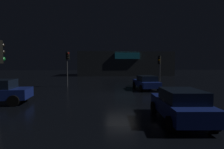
% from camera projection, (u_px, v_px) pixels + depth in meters
% --- Properties ---
extents(ground_plane, '(120.00, 120.00, 0.00)m').
position_uv_depth(ground_plane, '(121.00, 95.00, 14.68)').
color(ground_plane, black).
extents(store_building, '(21.10, 9.30, 5.37)m').
position_uv_depth(store_building, '(124.00, 64.00, 41.53)').
color(store_building, '#33383D').
rests_on(store_building, ground).
extents(traffic_signal_main, '(0.42, 0.42, 4.05)m').
position_uv_depth(traffic_signal_main, '(68.00, 61.00, 20.00)').
color(traffic_signal_main, '#595B60').
rests_on(traffic_signal_main, ground).
extents(traffic_signal_opposite, '(0.41, 0.43, 3.65)m').
position_uv_depth(traffic_signal_opposite, '(159.00, 64.00, 21.43)').
color(traffic_signal_opposite, '#595B60').
rests_on(traffic_signal_opposite, ground).
extents(car_far, '(2.19, 4.32, 1.45)m').
position_uv_depth(car_far, '(146.00, 82.00, 18.11)').
color(car_far, navy).
rests_on(car_far, ground).
extents(car_crossing, '(2.20, 4.06, 1.51)m').
position_uv_depth(car_crossing, '(180.00, 105.00, 8.02)').
color(car_crossing, navy).
rests_on(car_crossing, ground).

